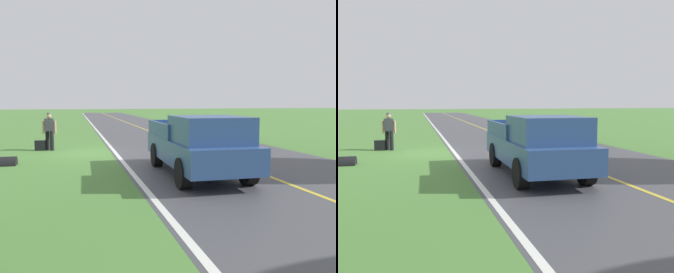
# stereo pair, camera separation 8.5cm
# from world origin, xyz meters

# --- Properties ---
(ground_plane) EXTENTS (200.00, 200.00, 0.00)m
(ground_plane) POSITION_xyz_m (0.00, 0.00, 0.00)
(ground_plane) COLOR #4C7F38
(road_surface) EXTENTS (8.07, 120.00, 0.00)m
(road_surface) POSITION_xyz_m (-4.88, 0.00, 0.00)
(road_surface) COLOR #47474C
(road_surface) RESTS_ON ground
(lane_edge_line) EXTENTS (0.16, 117.60, 0.00)m
(lane_edge_line) POSITION_xyz_m (-1.03, 0.00, 0.01)
(lane_edge_line) COLOR silver
(lane_edge_line) RESTS_ON ground
(lane_centre_line) EXTENTS (0.14, 117.60, 0.00)m
(lane_centre_line) POSITION_xyz_m (-4.88, 0.00, 0.01)
(lane_centre_line) COLOR gold
(lane_centre_line) RESTS_ON ground
(hitchhiker_walking) EXTENTS (0.62, 0.52, 1.75)m
(hitchhiker_walking) POSITION_xyz_m (1.79, -1.50, 0.98)
(hitchhiker_walking) COLOR black
(hitchhiker_walking) RESTS_ON ground
(suitcase_carried) EXTENTS (0.47, 0.23, 0.47)m
(suitcase_carried) POSITION_xyz_m (2.22, -1.44, 0.23)
(suitcase_carried) COLOR black
(suitcase_carried) RESTS_ON ground
(pickup_truck_passing) EXTENTS (2.20, 5.45, 1.82)m
(pickup_truck_passing) POSITION_xyz_m (-2.90, 5.67, 0.97)
(pickup_truck_passing) COLOR #2D4C84
(pickup_truck_passing) RESTS_ON ground
(sedan_near_oncoming) EXTENTS (2.02, 4.45, 1.41)m
(sedan_near_oncoming) POSITION_xyz_m (-6.88, -1.94, 0.75)
(sedan_near_oncoming) COLOR black
(sedan_near_oncoming) RESTS_ON ground
(drainage_culvert) EXTENTS (0.80, 0.60, 0.60)m
(drainage_culvert) POSITION_xyz_m (3.09, 2.24, 0.00)
(drainage_culvert) COLOR black
(drainage_culvert) RESTS_ON ground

